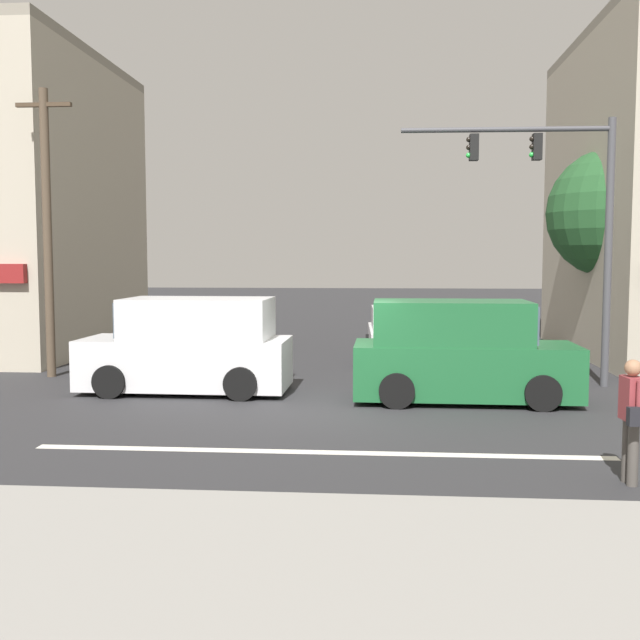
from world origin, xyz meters
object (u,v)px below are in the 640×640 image
at_px(utility_pole_near_left, 47,229).
at_px(pedestrian_foreground_with_bag, 632,414).
at_px(sedan_crossing_rightbound, 399,336).
at_px(van_crossing_leftbound, 190,348).
at_px(traffic_light_mast, 567,207).
at_px(street_tree, 613,213).
at_px(utility_pole_far_right, 618,206).
at_px(van_waiting_far, 460,354).

distance_m(utility_pole_near_left, pedestrian_foreground_with_bag, 14.47).
relative_size(utility_pole_near_left, sedan_crossing_rightbound, 1.72).
distance_m(sedan_crossing_rightbound, van_crossing_leftbound, 7.40).
distance_m(traffic_light_mast, pedestrian_foreground_with_bag, 8.50).
bearing_deg(utility_pole_near_left, sedan_crossing_rightbound, 23.08).
height_order(traffic_light_mast, pedestrian_foreground_with_bag, traffic_light_mast).
distance_m(street_tree, sedan_crossing_rightbound, 7.16).
height_order(street_tree, van_crossing_leftbound, street_tree).
xyz_separation_m(sedan_crossing_rightbound, van_crossing_leftbound, (-4.78, -5.64, 0.29)).
bearing_deg(utility_pole_far_right, pedestrian_foreground_with_bag, -105.91).
height_order(street_tree, van_waiting_far, street_tree).
distance_m(street_tree, utility_pole_near_left, 15.64).
distance_m(utility_pole_far_right, traffic_light_mast, 6.11).
xyz_separation_m(utility_pole_near_left, van_crossing_leftbound, (4.07, -1.87, -2.73)).
bearing_deg(van_crossing_leftbound, van_waiting_far, -5.75).
bearing_deg(pedestrian_foreground_with_bag, utility_pole_near_left, 144.92).
xyz_separation_m(utility_pole_far_right, traffic_light_mast, (-2.81, -5.42, -0.38)).
height_order(traffic_light_mast, van_waiting_far, traffic_light_mast).
height_order(utility_pole_near_left, pedestrian_foreground_with_bag, utility_pole_near_left).
distance_m(sedan_crossing_rightbound, pedestrian_foreground_with_bag, 12.26).
bearing_deg(pedestrian_foreground_with_bag, van_crossing_leftbound, 140.21).
relative_size(utility_pole_far_right, traffic_light_mast, 1.42).
bearing_deg(utility_pole_far_right, utility_pole_near_left, -161.82).
xyz_separation_m(van_waiting_far, van_crossing_leftbound, (-5.92, 0.60, 0.00)).
bearing_deg(utility_pole_far_right, van_waiting_far, -125.74).
bearing_deg(utility_pole_near_left, van_crossing_leftbound, -24.68).
bearing_deg(pedestrian_foreground_with_bag, street_tree, 74.71).
bearing_deg(sedan_crossing_rightbound, van_crossing_leftbound, -130.30).
bearing_deg(pedestrian_foreground_with_bag, utility_pole_far_right, 74.09).
distance_m(traffic_light_mast, sedan_crossing_rightbound, 6.56).
relative_size(utility_pole_far_right, pedestrian_foreground_with_bag, 5.27).
xyz_separation_m(van_waiting_far, sedan_crossing_rightbound, (-1.13, 6.24, -0.29)).
distance_m(street_tree, van_waiting_far, 9.05).
bearing_deg(street_tree, van_crossing_leftbound, -150.66).
bearing_deg(traffic_light_mast, pedestrian_foreground_with_bag, -97.01).
height_order(van_waiting_far, pedestrian_foreground_with_bag, van_waiting_far).
bearing_deg(traffic_light_mast, van_crossing_leftbound, -169.97).
xyz_separation_m(traffic_light_mast, van_waiting_far, (-2.60, -2.10, -3.17)).
bearing_deg(utility_pole_near_left, street_tree, 15.95).
bearing_deg(pedestrian_foreground_with_bag, sedan_crossing_rightbound, 103.09).
bearing_deg(utility_pole_near_left, pedestrian_foreground_with_bag, -35.08).
height_order(van_waiting_far, van_crossing_leftbound, same).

